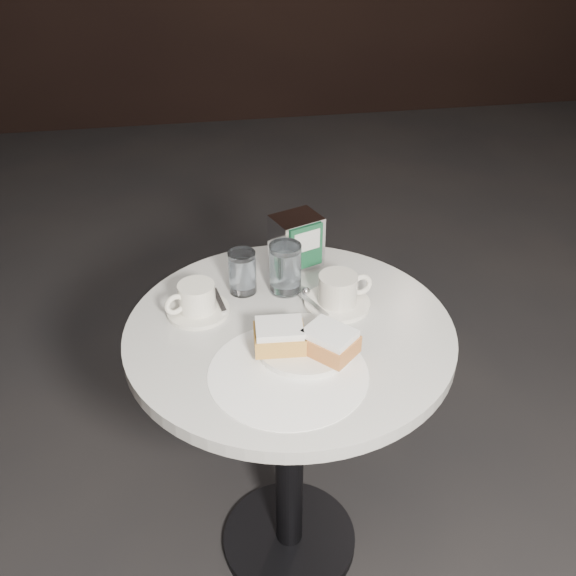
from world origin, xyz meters
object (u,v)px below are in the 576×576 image
at_px(water_glass_right, 285,269).
at_px(napkin_dispenser, 297,241).
at_px(beignet_plate, 305,341).
at_px(coffee_cup_left, 197,301).
at_px(water_glass_left, 242,273).
at_px(cafe_table, 289,395).
at_px(coffee_cup_right, 338,292).

bearing_deg(water_glass_right, napkin_dispenser, 67.05).
bearing_deg(beignet_plate, coffee_cup_left, 139.90).
distance_m(coffee_cup_left, water_glass_left, 0.13).
bearing_deg(beignet_plate, cafe_table, 99.76).
bearing_deg(beignet_plate, water_glass_right, 90.12).
relative_size(beignet_plate, coffee_cup_right, 1.59).
xyz_separation_m(cafe_table, napkin_dispenser, (0.06, 0.25, 0.26)).
bearing_deg(coffee_cup_right, napkin_dispenser, 99.75).
bearing_deg(water_glass_left, beignet_plate, -68.06).
relative_size(coffee_cup_right, napkin_dispenser, 1.24).
relative_size(cafe_table, coffee_cup_left, 4.10).
height_order(cafe_table, water_glass_right, water_glass_right).
bearing_deg(coffee_cup_right, beignet_plate, -132.80).
xyz_separation_m(cafe_table, coffee_cup_left, (-0.19, 0.09, 0.23)).
height_order(beignet_plate, napkin_dispenser, napkin_dispenser).
xyz_separation_m(water_glass_left, napkin_dispenser, (0.14, 0.10, 0.01)).
relative_size(coffee_cup_left, water_glass_left, 1.80).
relative_size(cafe_table, beignet_plate, 2.85).
height_order(coffee_cup_left, napkin_dispenser, napkin_dispenser).
distance_m(coffee_cup_right, water_glass_left, 0.22).
height_order(beignet_plate, coffee_cup_right, coffee_cup_right).
relative_size(beignet_plate, water_glass_right, 2.22).
height_order(coffee_cup_right, napkin_dispenser, napkin_dispenser).
xyz_separation_m(cafe_table, beignet_plate, (0.01, -0.09, 0.22)).
distance_m(cafe_table, water_glass_left, 0.30).
bearing_deg(coffee_cup_right, cafe_table, -160.64).
xyz_separation_m(beignet_plate, water_glass_left, (-0.10, 0.24, 0.02)).
relative_size(water_glass_left, napkin_dispenser, 0.76).
distance_m(cafe_table, water_glass_right, 0.29).
height_order(coffee_cup_left, water_glass_left, water_glass_left).
height_order(coffee_cup_right, water_glass_left, water_glass_left).
distance_m(coffee_cup_left, napkin_dispenser, 0.30).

